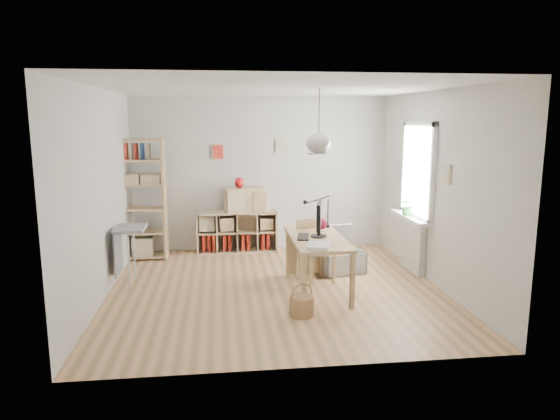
{
  "coord_description": "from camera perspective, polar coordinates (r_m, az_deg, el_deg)",
  "views": [
    {
      "loc": [
        -0.73,
        -6.54,
        2.3
      ],
      "look_at": [
        0.1,
        0.3,
        1.05
      ],
      "focal_mm": 32.0,
      "sensor_mm": 36.0,
      "label": 1
    }
  ],
  "objects": [
    {
      "name": "keyboard",
      "position": [
        6.67,
        2.66,
        -3.08
      ],
      "size": [
        0.22,
        0.41,
        0.02
      ],
      "primitive_type": "cube",
      "rotation": [
        0.0,
        0.0,
        -0.19
      ],
      "color": "black",
      "rests_on": "desk"
    },
    {
      "name": "chair",
      "position": [
        7.19,
        3.92,
        -4.16
      ],
      "size": [
        0.56,
        0.56,
        0.89
      ],
      "rotation": [
        0.0,
        0.0,
        0.33
      ],
      "color": "gray",
      "rests_on": "ground"
    },
    {
      "name": "red_vase",
      "position": [
        8.66,
        -4.66,
        3.11
      ],
      "size": [
        0.16,
        0.16,
        0.19
      ],
      "primitive_type": "ellipsoid",
      "color": "#970C0E",
      "rests_on": "drawer_chest"
    },
    {
      "name": "potted_plant",
      "position": [
        7.88,
        14.39,
        0.49
      ],
      "size": [
        0.31,
        0.29,
        0.29
      ],
      "primitive_type": "imported",
      "rotation": [
        0.0,
        0.0,
        0.27
      ],
      "color": "#2A712A",
      "rests_on": "windowsill"
    },
    {
      "name": "radiator",
      "position": [
        7.95,
        14.9,
        -3.91
      ],
      "size": [
        0.1,
        0.8,
        0.8
      ],
      "primitive_type": "cube",
      "color": "silver",
      "rests_on": "ground"
    },
    {
      "name": "room_shell",
      "position": [
        6.53,
        4.44,
        7.62
      ],
      "size": [
        4.5,
        4.5,
        4.5
      ],
      "color": "white",
      "rests_on": "ground"
    },
    {
      "name": "cube_shelf",
      "position": [
        8.86,
        -5.08,
        -2.83
      ],
      "size": [
        1.4,
        0.38,
        0.72
      ],
      "color": "#D6B78D",
      "rests_on": "ground"
    },
    {
      "name": "task_lamp",
      "position": [
        7.17,
        4.02,
        0.23
      ],
      "size": [
        0.42,
        0.15,
        0.44
      ],
      "color": "black",
      "rests_on": "desk"
    },
    {
      "name": "monitor",
      "position": [
        6.67,
        4.48,
        -0.85
      ],
      "size": [
        0.22,
        0.54,
        0.47
      ],
      "rotation": [
        0.0,
        0.0,
        -0.23
      ],
      "color": "black",
      "rests_on": "desk"
    },
    {
      "name": "yarn_ball",
      "position": [
        7.18,
        4.79,
        -1.59
      ],
      "size": [
        0.16,
        0.16,
        0.16
      ],
      "primitive_type": "sphere",
      "color": "#450917",
      "rests_on": "desk"
    },
    {
      "name": "paper_tray",
      "position": [
        6.19,
        4.45,
        -4.09
      ],
      "size": [
        0.36,
        0.4,
        0.03
      ],
      "primitive_type": "cube",
      "rotation": [
        0.0,
        0.0,
        -0.31
      ],
      "color": "white",
      "rests_on": "desk"
    },
    {
      "name": "ground",
      "position": [
        6.97,
        -0.52,
        -8.98
      ],
      "size": [
        4.5,
        4.5,
        0.0
      ],
      "primitive_type": "plane",
      "color": "tan",
      "rests_on": "ground"
    },
    {
      "name": "side_table",
      "position": [
        7.2,
        -17.22,
        -3.29
      ],
      "size": [
        0.4,
        0.55,
        0.85
      ],
      "color": "gray",
      "rests_on": "ground"
    },
    {
      "name": "desk",
      "position": [
        6.72,
        4.28,
        -3.9
      ],
      "size": [
        0.7,
        1.5,
        0.75
      ],
      "color": "#D3B379",
      "rests_on": "ground"
    },
    {
      "name": "wicker_basket",
      "position": [
        6.03,
        2.5,
        -10.81
      ],
      "size": [
        0.29,
        0.29,
        0.4
      ],
      "rotation": [
        0.0,
        0.0,
        0.39
      ],
      "color": "#9A6B45",
      "rests_on": "ground"
    },
    {
      "name": "window_unit",
      "position": [
        7.77,
        15.53,
        4.36
      ],
      "size": [
        0.07,
        1.16,
        1.46
      ],
      "color": "white",
      "rests_on": "ground"
    },
    {
      "name": "drawer_chest",
      "position": [
        8.7,
        -3.91,
        1.16
      ],
      "size": [
        0.77,
        0.48,
        0.41
      ],
      "primitive_type": "cube",
      "rotation": [
        0.0,
        0.0,
        0.22
      ],
      "color": "#D6B78D",
      "rests_on": "cube_shelf"
    },
    {
      "name": "windowsill",
      "position": [
        7.84,
        14.7,
        -0.87
      ],
      "size": [
        0.22,
        1.2,
        0.06
      ],
      "primitive_type": "cube",
      "color": "white",
      "rests_on": "radiator"
    },
    {
      "name": "storage_chest",
      "position": [
        7.74,
        6.9,
        -5.37
      ],
      "size": [
        0.78,
        0.84,
        0.68
      ],
      "rotation": [
        0.0,
        0.0,
        0.21
      ],
      "color": "beige",
      "rests_on": "ground"
    },
    {
      "name": "tall_bookshelf",
      "position": [
        8.53,
        -15.66,
        1.72
      ],
      "size": [
        0.8,
        0.38,
        2.0
      ],
      "color": "#D3B379",
      "rests_on": "ground"
    }
  ]
}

